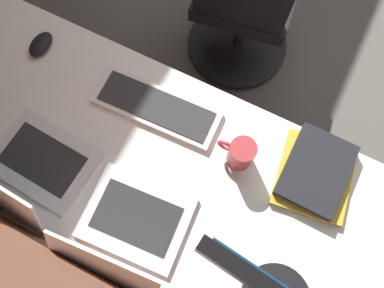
% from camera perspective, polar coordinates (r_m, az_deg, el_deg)
% --- Properties ---
extents(desk, '(1.87, 0.65, 0.73)m').
position_cam_1_polar(desk, '(1.19, -1.09, -6.30)').
color(desk, white).
rests_on(desk, ground).
extents(drawer_pedestal, '(0.40, 0.51, 0.69)m').
position_cam_1_polar(drawer_pedestal, '(1.49, 3.26, -11.74)').
color(drawer_pedestal, white).
rests_on(drawer_pedestal, ground).
extents(laptop_leftmost, '(0.32, 0.32, 0.22)m').
position_cam_1_polar(laptop_leftmost, '(1.18, -24.95, -4.16)').
color(laptop_leftmost, silver).
rests_on(laptop_leftmost, desk).
extents(laptop_left, '(0.33, 0.36, 0.22)m').
position_cam_1_polar(laptop_left, '(1.06, -10.69, -14.44)').
color(laptop_left, silver).
rests_on(laptop_left, desk).
extents(keyboard_main, '(0.43, 0.16, 0.02)m').
position_cam_1_polar(keyboard_main, '(1.18, -5.67, 5.88)').
color(keyboard_main, silver).
rests_on(keyboard_main, desk).
extents(mouse_main, '(0.06, 0.10, 0.03)m').
position_cam_1_polar(mouse_main, '(1.39, -22.92, 14.39)').
color(mouse_main, black).
rests_on(mouse_main, desk).
extents(book_stack_near, '(0.25, 0.28, 0.04)m').
position_cam_1_polar(book_stack_near, '(1.16, 19.02, -4.36)').
color(book_stack_near, gold).
rests_on(book_stack_near, desk).
extents(coffee_mug, '(0.12, 0.08, 0.11)m').
position_cam_1_polar(coffee_mug, '(1.09, 7.71, -1.47)').
color(coffee_mug, '#A53338').
rests_on(coffee_mug, desk).
extents(office_chair, '(0.56, 0.58, 0.97)m').
position_cam_1_polar(office_chair, '(1.76, 8.18, 20.98)').
color(office_chair, black).
rests_on(office_chair, ground).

